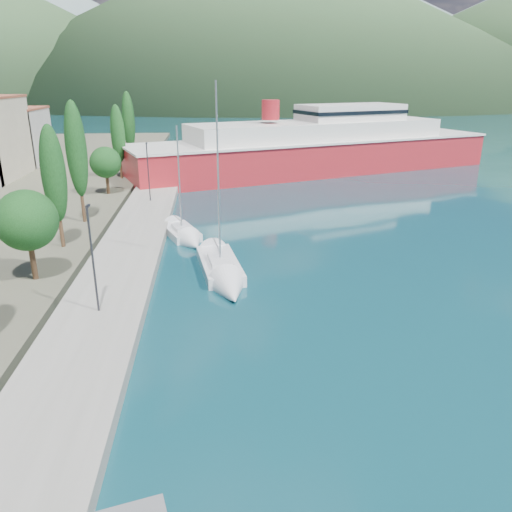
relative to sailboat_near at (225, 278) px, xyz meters
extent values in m
plane|color=#0F3E49|center=(1.71, 101.48, -0.33)|extent=(1400.00, 1400.00, 0.00)
cube|color=gray|center=(-7.29, 7.48, 0.07)|extent=(5.00, 88.00, 0.80)
cone|color=gray|center=(81.71, 661.48, 89.67)|extent=(760.00, 760.00, 180.00)
cone|color=#365632|center=(41.71, 381.48, 57.17)|extent=(480.00, 480.00, 115.00)
cube|color=silver|center=(-30.29, 47.48, 4.37)|extent=(9.00, 10.00, 8.00)
cube|color=#9E5138|center=(-30.29, 47.48, 8.52)|extent=(9.20, 10.20, 0.30)
cylinder|color=#47301E|center=(-12.45, 0.12, 1.58)|extent=(0.36, 0.36, 2.43)
sphere|color=#174519|center=(-12.45, 0.12, 4.36)|extent=(3.89, 3.89, 3.89)
cylinder|color=#47301E|center=(-12.45, 6.79, 1.40)|extent=(0.30, 0.30, 2.06)
ellipsoid|color=#174519|center=(-12.45, 6.79, 6.08)|extent=(1.80, 1.80, 7.31)
cylinder|color=#47301E|center=(-12.45, 13.99, 1.55)|extent=(0.30, 0.30, 2.36)
ellipsoid|color=#174519|center=(-12.45, 13.99, 6.92)|extent=(1.80, 1.80, 8.38)
cylinder|color=#47301E|center=(-12.45, 25.65, 1.45)|extent=(0.36, 0.36, 2.16)
sphere|color=#174519|center=(-12.45, 25.65, 3.91)|extent=(3.46, 3.46, 3.46)
cylinder|color=#47301E|center=(-12.45, 34.85, 1.39)|extent=(0.30, 0.30, 2.05)
ellipsoid|color=#174519|center=(-12.45, 34.85, 6.05)|extent=(1.80, 1.80, 7.27)
cylinder|color=#47301E|center=(-12.45, 44.43, 1.54)|extent=(0.30, 0.30, 2.34)
ellipsoid|color=#174519|center=(-12.45, 44.43, 6.86)|extent=(1.80, 1.80, 8.31)
cylinder|color=#2D2D33|center=(-7.29, -5.31, 3.47)|extent=(0.12, 0.12, 6.00)
cube|color=#2D2D33|center=(-7.29, -5.06, 6.47)|extent=(0.15, 0.50, 0.12)
cylinder|color=#2D2D33|center=(-7.29, 21.39, 3.47)|extent=(0.12, 0.12, 6.00)
cube|color=#2D2D33|center=(-7.29, 21.64, 6.47)|extent=(0.15, 0.50, 0.12)
cube|color=silver|center=(-0.32, 2.36, -0.06)|extent=(3.50, 7.39, 1.00)
cube|color=silver|center=(-0.26, 1.89, 0.61)|extent=(1.91, 3.03, 0.39)
cylinder|color=silver|center=(-0.26, 1.89, 6.58)|extent=(0.12, 0.12, 12.26)
cone|color=silver|center=(0.29, -2.14, -0.06)|extent=(2.99, 3.63, 2.56)
cube|color=silver|center=(-3.54, 11.06, -0.09)|extent=(3.88, 5.61, 0.88)
cube|color=silver|center=(-3.42, 10.74, 0.50)|extent=(1.98, 2.40, 0.34)
cylinder|color=silver|center=(-3.42, 10.74, 4.77)|extent=(0.12, 0.12, 8.83)
cone|color=silver|center=(-2.41, 7.97, -0.09)|extent=(2.94, 3.03, 2.26)
cube|color=#AB1D25|center=(14.67, 41.27, 1.73)|extent=(55.01, 28.83, 5.25)
cube|color=silver|center=(14.67, 41.27, 4.35)|extent=(55.48, 29.28, 0.28)
cube|color=silver|center=(14.67, 41.27, 5.48)|extent=(38.48, 21.38, 2.81)
cube|color=silver|center=(19.97, 43.15, 8.01)|extent=(16.68, 11.68, 2.25)
cylinder|color=#AB1D25|center=(7.60, 38.75, 8.67)|extent=(2.44, 2.44, 2.63)
camera|label=1|loc=(-0.70, -31.46, 12.90)|focal=35.00mm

